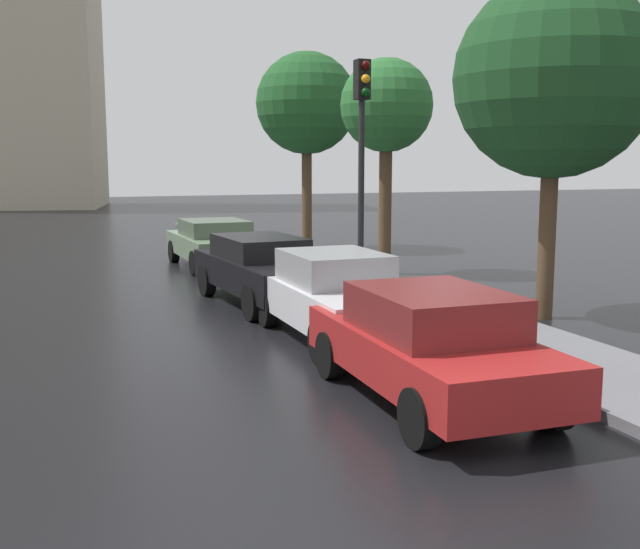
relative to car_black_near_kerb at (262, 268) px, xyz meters
name	(u,v)px	position (x,y,z in m)	size (l,w,h in m)	color
car_black_near_kerb	(262,268)	(0.00, 0.00, 0.00)	(2.01, 4.51, 1.37)	black
car_green_far_ahead	(214,242)	(0.28, 5.75, -0.04)	(2.02, 4.24, 1.30)	slate
car_red_behind_camera	(431,344)	(0.13, -6.84, -0.01)	(1.88, 4.05, 1.38)	maroon
car_white_far_lane	(335,295)	(0.25, -3.42, 0.00)	(1.75, 4.05, 1.43)	silver
traffic_light	(362,137)	(1.71, -1.10, 2.61)	(0.26, 0.39, 4.66)	black
street_tree_near	(386,108)	(4.11, 2.90, 3.47)	(2.34, 2.34, 5.45)	#4C3823
street_tree_mid	(554,79)	(4.49, -3.21, 3.60)	(3.57, 3.57, 6.14)	#4C3823
street_tree_far	(307,104)	(4.08, 8.84, 3.98)	(3.27, 3.27, 6.38)	#4C3823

